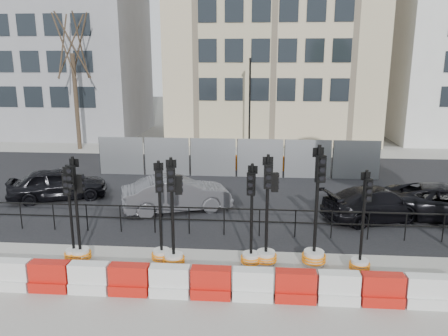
# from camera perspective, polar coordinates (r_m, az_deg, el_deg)

# --- Properties ---
(ground) EXTENTS (120.00, 120.00, 0.00)m
(ground) POSITION_cam_1_polar(r_m,az_deg,el_deg) (14.02, -0.39, -10.71)
(ground) COLOR #51514C
(ground) RESTS_ON ground
(sidewalk_near) EXTENTS (40.00, 6.00, 0.02)m
(sidewalk_near) POSITION_cam_1_polar(r_m,az_deg,el_deg) (11.37, -1.78, -16.93)
(sidewalk_near) COLOR gray
(sidewalk_near) RESTS_ON ground
(road) EXTENTS (40.00, 14.00, 0.03)m
(road) POSITION_cam_1_polar(r_m,az_deg,el_deg) (20.58, 1.32, -2.58)
(road) COLOR black
(road) RESTS_ON ground
(sidewalk_far) EXTENTS (40.00, 4.00, 0.02)m
(sidewalk_far) POSITION_cam_1_polar(r_m,az_deg,el_deg) (29.31, 2.35, 2.37)
(sidewalk_far) COLOR gray
(sidewalk_far) RESTS_ON ground
(building_grey) EXTENTS (11.00, 9.06, 14.00)m
(building_grey) POSITION_cam_1_polar(r_m,az_deg,el_deg) (37.87, -19.58, 14.84)
(building_grey) COLOR gray
(building_grey) RESTS_ON ground
(building_cream) EXTENTS (15.00, 10.06, 18.00)m
(building_cream) POSITION_cam_1_polar(r_m,az_deg,el_deg) (34.85, 6.41, 18.97)
(building_cream) COLOR #CAB494
(building_cream) RESTS_ON ground
(kerb_railing) EXTENTS (18.00, 0.04, 1.00)m
(kerb_railing) POSITION_cam_1_polar(r_m,az_deg,el_deg) (14.87, 0.01, -6.38)
(kerb_railing) COLOR black
(kerb_railing) RESTS_ON ground
(heras_fencing) EXTENTS (14.33, 1.72, 2.00)m
(heras_fencing) POSITION_cam_1_polar(r_m,az_deg,el_deg) (23.05, 0.51, 1.02)
(heras_fencing) COLOR gray
(heras_fencing) RESTS_ON ground
(lamp_post_far) EXTENTS (0.12, 0.56, 6.00)m
(lamp_post_far) POSITION_cam_1_polar(r_m,az_deg,el_deg) (27.82, 3.37, 8.44)
(lamp_post_far) COLOR black
(lamp_post_far) RESTS_ON ground
(tree_bare_far) EXTENTS (2.00, 2.00, 9.00)m
(tree_bare_far) POSITION_cam_1_polar(r_m,az_deg,el_deg) (30.71, -19.26, 14.63)
(tree_bare_far) COLOR #473828
(tree_bare_far) RESTS_ON ground
(barrier_row) EXTENTS (13.60, 0.50, 0.80)m
(barrier_row) POSITION_cam_1_polar(r_m,az_deg,el_deg) (11.37, -1.68, -14.88)
(barrier_row) COLOR red
(barrier_row) RESTS_ON ground
(traffic_signal_a) EXTENTS (0.58, 0.58, 2.95)m
(traffic_signal_a) POSITION_cam_1_polar(r_m,az_deg,el_deg) (13.87, -19.12, -9.05)
(traffic_signal_a) COLOR silver
(traffic_signal_a) RESTS_ON ground
(traffic_signal_b) EXTENTS (0.63, 0.63, 3.20)m
(traffic_signal_b) POSITION_cam_1_polar(r_m,az_deg,el_deg) (13.70, -18.39, -8.60)
(traffic_signal_b) COLOR silver
(traffic_signal_b) RESTS_ON ground
(traffic_signal_c) EXTENTS (0.61, 0.61, 3.09)m
(traffic_signal_c) POSITION_cam_1_polar(r_m,az_deg,el_deg) (13.17, -8.20, -9.50)
(traffic_signal_c) COLOR silver
(traffic_signal_c) RESTS_ON ground
(traffic_signal_d) EXTENTS (0.64, 0.64, 3.25)m
(traffic_signal_d) POSITION_cam_1_polar(r_m,az_deg,el_deg) (12.78, -6.59, -9.54)
(traffic_signal_d) COLOR silver
(traffic_signal_d) RESTS_ON ground
(traffic_signal_e) EXTENTS (0.60, 0.60, 3.06)m
(traffic_signal_e) POSITION_cam_1_polar(r_m,az_deg,el_deg) (12.86, 3.55, -10.01)
(traffic_signal_e) COLOR silver
(traffic_signal_e) RESTS_ON ground
(traffic_signal_f) EXTENTS (0.65, 0.65, 3.30)m
(traffic_signal_f) POSITION_cam_1_polar(r_m,az_deg,el_deg) (12.89, 5.60, -9.24)
(traffic_signal_f) COLOR silver
(traffic_signal_f) RESTS_ON ground
(traffic_signal_g) EXTENTS (0.71, 0.71, 3.58)m
(traffic_signal_g) POSITION_cam_1_polar(r_m,az_deg,el_deg) (13.07, 11.78, -9.37)
(traffic_signal_g) COLOR silver
(traffic_signal_g) RESTS_ON ground
(traffic_signal_h) EXTENTS (0.59, 0.59, 2.98)m
(traffic_signal_h) POSITION_cam_1_polar(r_m,az_deg,el_deg) (13.06, 17.43, -10.36)
(traffic_signal_h) COLOR silver
(traffic_signal_h) RESTS_ON ground
(car_a) EXTENTS (4.32, 5.13, 1.38)m
(car_a) POSITION_cam_1_polar(r_m,az_deg,el_deg) (20.06, -20.86, -1.94)
(car_a) COLOR black
(car_a) RESTS_ON ground
(car_b) EXTENTS (4.29, 5.24, 1.41)m
(car_b) POSITION_cam_1_polar(r_m,az_deg,el_deg) (17.39, -6.19, -3.38)
(car_b) COLOR #46464A
(car_b) RESTS_ON ground
(car_c) EXTENTS (4.48, 5.45, 1.26)m
(car_c) POSITION_cam_1_polar(r_m,az_deg,el_deg) (17.37, 19.56, -4.40)
(car_c) COLOR black
(car_c) RESTS_ON ground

